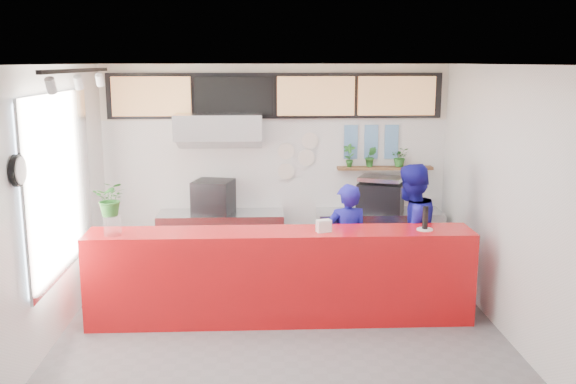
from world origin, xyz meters
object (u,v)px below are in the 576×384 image
(service_counter, at_px, (281,276))
(espresso_machine, at_px, (380,197))
(pepper_mill, at_px, (425,218))
(staff_center, at_px, (346,244))
(staff_right, at_px, (409,233))
(panini_oven, at_px, (213,197))

(service_counter, xyz_separation_m, espresso_machine, (1.51, 1.80, 0.55))
(pepper_mill, bearing_deg, espresso_machine, 95.65)
(staff_center, bearing_deg, service_counter, 24.03)
(espresso_machine, relative_size, staff_right, 0.36)
(service_counter, relative_size, staff_right, 2.52)
(service_counter, bearing_deg, pepper_mill, -1.01)
(panini_oven, relative_size, staff_right, 0.29)
(panini_oven, height_order, staff_right, staff_right)
(panini_oven, relative_size, staff_center, 0.34)
(service_counter, bearing_deg, staff_right, 19.39)
(panini_oven, bearing_deg, staff_right, -11.76)
(panini_oven, xyz_separation_m, pepper_mill, (2.59, -1.83, 0.11))
(service_counter, xyz_separation_m, staff_right, (1.65, 0.58, 0.34))
(service_counter, xyz_separation_m, staff_center, (0.85, 0.57, 0.22))
(service_counter, bearing_deg, espresso_machine, 50.08)
(service_counter, height_order, staff_center, staff_center)
(panini_oven, xyz_separation_m, staff_right, (2.55, -1.22, -0.24))
(panini_oven, height_order, staff_center, staff_center)
(staff_right, bearing_deg, staff_center, -34.06)
(espresso_machine, bearing_deg, service_counter, -109.90)
(panini_oven, xyz_separation_m, espresso_machine, (2.41, 0.00, -0.03))
(panini_oven, relative_size, pepper_mill, 1.97)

